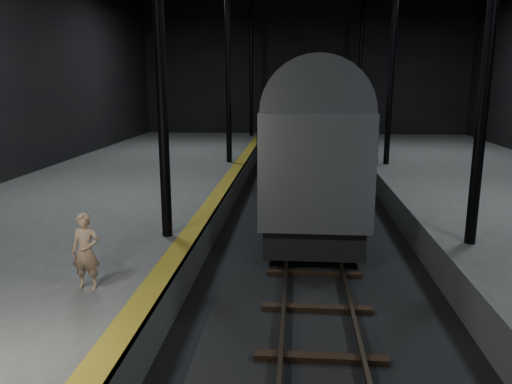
# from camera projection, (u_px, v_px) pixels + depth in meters

# --- Properties ---
(ground) EXTENTS (44.00, 44.00, 0.00)m
(ground) POSITION_uv_depth(u_px,v_px,m) (310.00, 231.00, 16.72)
(ground) COLOR black
(ground) RESTS_ON ground
(platform_left) EXTENTS (9.00, 43.80, 1.00)m
(platform_left) POSITION_uv_depth(u_px,v_px,m) (92.00, 212.00, 17.21)
(platform_left) COLOR #4A4A48
(platform_left) RESTS_ON ground
(tactile_strip) EXTENTS (0.50, 43.80, 0.01)m
(tactile_strip) POSITION_uv_depth(u_px,v_px,m) (214.00, 200.00, 16.76)
(tactile_strip) COLOR olive
(tactile_strip) RESTS_ON platform_left
(track) EXTENTS (2.40, 43.00, 0.24)m
(track) POSITION_uv_depth(u_px,v_px,m) (310.00, 229.00, 16.71)
(track) COLOR #3F3328
(track) RESTS_ON ground
(train) EXTENTS (3.05, 20.40, 5.45)m
(train) POSITION_uv_depth(u_px,v_px,m) (308.00, 124.00, 22.26)
(train) COLOR #AAAEB3
(train) RESTS_ON ground
(woman) EXTENTS (0.55, 0.36, 1.50)m
(woman) POSITION_uv_depth(u_px,v_px,m) (86.00, 251.00, 9.46)
(woman) COLOR #9E7E61
(woman) RESTS_ON platform_left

